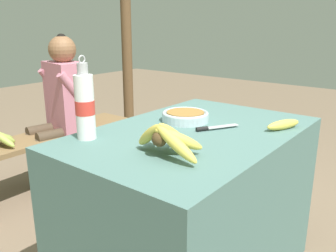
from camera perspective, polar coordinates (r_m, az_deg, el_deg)
name	(u,v)px	position (r m, az deg, el deg)	size (l,w,h in m)	color
market_counter	(191,208)	(1.73, 3.79, -13.06)	(1.16, 0.76, 0.77)	#4C706B
banana_bunch_ripe	(166,137)	(1.27, -0.31, -1.83)	(0.18, 0.31, 0.14)	#4C381E
serving_bowl	(185,116)	(1.72, 2.78, 1.65)	(0.23, 0.23, 0.05)	silver
water_bottle	(85,106)	(1.48, -13.18, 3.19)	(0.08, 0.08, 0.34)	white
loose_banana_front	(283,125)	(1.67, 18.00, 0.21)	(0.20, 0.11, 0.04)	#E0C64C
knife	(211,128)	(1.60, 6.94, -0.28)	(0.20, 0.12, 0.02)	#BCBCC1
wooden_bench	(49,143)	(2.82, -18.59, -2.68)	(1.41, 0.32, 0.44)	brown
seated_vendor	(61,101)	(2.78, -16.80, 3.90)	(0.44, 0.42, 1.16)	#473828
banana_bunch_green	(0,138)	(2.61, -25.30, -1.69)	(0.17, 0.28, 0.13)	#4C381E
support_post_far	(125,5)	(3.60, -6.84, 18.71)	(0.10, 0.10, 2.79)	brown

